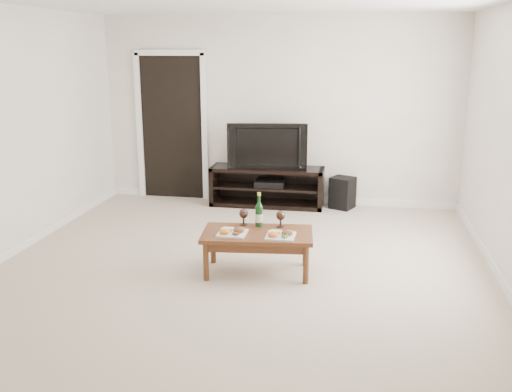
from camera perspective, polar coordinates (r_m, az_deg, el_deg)
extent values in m
plane|color=#C2B39C|center=(5.70, -1.73, -7.71)|extent=(5.50, 5.50, 0.00)
cube|color=white|center=(8.05, 2.28, 8.49)|extent=(5.00, 0.04, 2.60)
cube|color=black|center=(8.40, -8.38, 6.72)|extent=(0.90, 0.02, 2.05)
cube|color=black|center=(7.98, 1.12, 0.95)|extent=(1.57, 0.45, 0.55)
imported|color=black|center=(7.86, 1.14, 5.12)|extent=(1.10, 0.29, 0.63)
cube|color=black|center=(7.95, 1.36, 1.28)|extent=(0.42, 0.32, 0.08)
cube|color=black|center=(7.96, 8.63, 0.33)|extent=(0.38, 0.38, 0.44)
cube|color=#5C3119|center=(5.64, 0.14, -5.67)|extent=(1.12, 0.69, 0.42)
cube|color=white|center=(5.51, -2.39, -3.49)|extent=(0.27, 0.27, 0.07)
cube|color=white|center=(5.43, 2.48, -3.77)|extent=(0.27, 0.27, 0.07)
cylinder|color=#0F3914|center=(5.71, 0.30, -1.35)|extent=(0.07, 0.07, 0.35)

